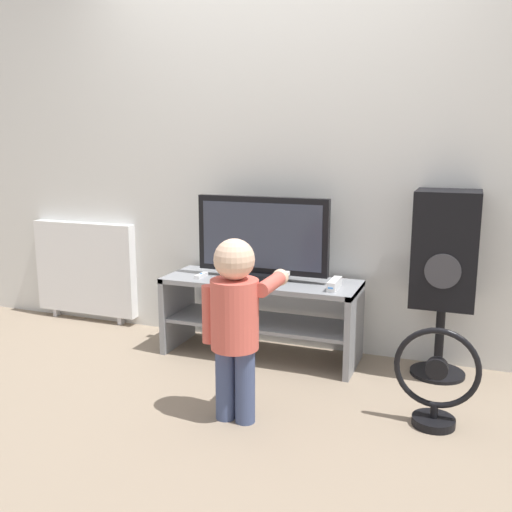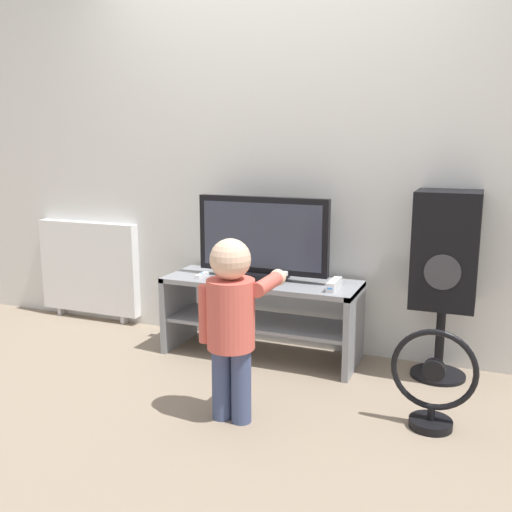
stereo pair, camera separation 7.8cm
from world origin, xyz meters
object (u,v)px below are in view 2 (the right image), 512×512
speaker_tower (446,254)px  radiator (89,267)px  television (262,239)px  game_console (334,285)px  floor_fan (433,384)px  remote_secondary (229,278)px  remote_primary (202,275)px  child (232,315)px

speaker_tower → radiator: (-2.54, 0.14, -0.32)m
television → game_console: size_ratio=4.20×
floor_fan → remote_secondary: bearing=159.4°
speaker_tower → floor_fan: (0.02, -0.64, -0.50)m
television → remote_primary: 0.45m
radiator → remote_secondary: bearing=-13.2°
game_console → remote_secondary: bearing=-178.1°
game_console → remote_secondary: (-0.65, -0.02, -0.02)m
speaker_tower → floor_fan: bearing=-88.1°
game_console → floor_fan: bearing=-39.1°
game_console → radiator: bearing=171.7°
remote_secondary → speaker_tower: speaker_tower is taller
remote_secondary → child: 0.83m
remote_primary → radiator: (-1.11, 0.30, -0.10)m
television → child: television is taller
television → game_console: (0.47, -0.08, -0.22)m
floor_fan → radiator: (-2.56, 0.78, 0.18)m
game_console → remote_secondary: 0.66m
remote_secondary → speaker_tower: size_ratio=0.12×
television → speaker_tower: 1.06m
remote_primary → child: (0.55, -0.75, 0.02)m
remote_primary → remote_secondary: same height
game_console → remote_secondary: game_console is taller
remote_secondary → speaker_tower: (1.24, 0.16, 0.21)m
remote_primary → child: 0.93m
game_console → floor_fan: size_ratio=0.41×
television → game_console: bearing=-9.5°
television → child: size_ratio=0.93×
television → remote_secondary: (-0.18, -0.10, -0.24)m
remote_secondary → child: (0.36, -0.75, 0.02)m
speaker_tower → radiator: size_ratio=1.28×
television → radiator: (-1.48, 0.20, -0.34)m
game_console → remote_primary: game_console is taller
remote_secondary → speaker_tower: 1.27m
game_console → radiator: radiator is taller
remote_secondary → radiator: radiator is taller
game_console → floor_fan: game_console is taller
remote_secondary → floor_fan: bearing=-20.6°
remote_secondary → radiator: bearing=166.8°
remote_primary → game_console: bearing=1.0°
remote_primary → floor_fan: (1.45, -0.48, -0.29)m
child → radiator: bearing=147.7°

